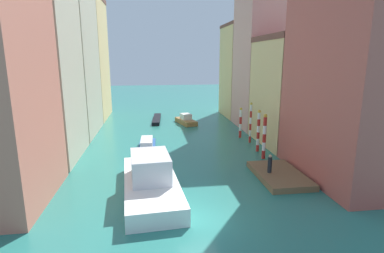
{
  "coord_description": "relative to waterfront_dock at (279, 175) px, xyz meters",
  "views": [
    {
      "loc": [
        -2.82,
        -17.51,
        10.14
      ],
      "look_at": [
        2.43,
        20.58,
        1.5
      ],
      "focal_mm": 28.48,
      "sensor_mm": 36.0,
      "label": 1
    }
  ],
  "objects": [
    {
      "name": "building_right_0",
      "position": [
        5.21,
        -0.42,
        10.92
      ],
      "size": [
        6.17,
        12.11,
        22.32
      ],
      "color": "#B25147",
      "rests_on": "ground"
    },
    {
      "name": "building_right_1",
      "position": [
        5.21,
        10.55,
        6.12
      ],
      "size": [
        6.17,
        9.91,
        12.73
      ],
      "color": "#DBB77A",
      "rests_on": "ground"
    },
    {
      "name": "building_right_2",
      "position": [
        5.21,
        19.92,
        10.43
      ],
      "size": [
        6.17,
        8.9,
        21.34
      ],
      "color": "tan",
      "rests_on": "ground"
    },
    {
      "name": "mooring_pole_0",
      "position": [
        0.53,
        5.2,
        2.16
      ],
      "size": [
        0.39,
        0.39,
        4.7
      ],
      "color": "red",
      "rests_on": "ground"
    },
    {
      "name": "mooring_pole_3",
      "position": [
        0.63,
        13.83,
        1.78
      ],
      "size": [
        0.36,
        0.36,
        3.97
      ],
      "color": "red",
      "rests_on": "ground"
    },
    {
      "name": "building_left_1",
      "position": [
        -21.33,
        8.45,
        10.5
      ],
      "size": [
        6.17,
        9.43,
        21.49
      ],
      "color": "#BCB299",
      "rests_on": "ground"
    },
    {
      "name": "building_left_3",
      "position": [
        -21.33,
        30.82,
        9.85
      ],
      "size": [
        6.17,
        11.49,
        20.19
      ],
      "color": "#DBB77A",
      "rests_on": "ground"
    },
    {
      "name": "vaporetto_white",
      "position": [
        -11.03,
        -1.58,
        0.82
      ],
      "size": [
        4.75,
        11.07,
        3.13
      ],
      "color": "white",
      "rests_on": "ground"
    },
    {
      "name": "mooring_pole_1",
      "position": [
        0.81,
        7.73,
        2.14
      ],
      "size": [
        0.36,
        0.36,
        4.68
      ],
      "color": "red",
      "rests_on": "ground"
    },
    {
      "name": "building_right_3",
      "position": [
        5.21,
        29.02,
        7.7
      ],
      "size": [
        6.17,
        9.11,
        15.88
      ],
      "color": "#DBB77A",
      "rests_on": "ground"
    },
    {
      "name": "person_on_dock",
      "position": [
        -0.87,
        0.1,
        1.0
      ],
      "size": [
        0.36,
        0.36,
        1.61
      ],
      "color": "black",
      "rests_on": "waterfront_dock"
    },
    {
      "name": "waterfront_dock",
      "position": [
        0.0,
        0.0,
        0.0
      ],
      "size": [
        3.78,
        6.39,
        0.51
      ],
      "color": "brown",
      "rests_on": "ground"
    },
    {
      "name": "motorboat_0",
      "position": [
        -5.38,
        23.43,
        0.29
      ],
      "size": [
        3.19,
        5.41,
        1.59
      ],
      "color": "olive",
      "rests_on": "ground"
    },
    {
      "name": "building_left_2",
      "position": [
        -21.33,
        19.24,
        10.32
      ],
      "size": [
        6.17,
        11.51,
        21.12
      ],
      "color": "#BCB299",
      "rests_on": "ground"
    },
    {
      "name": "ground_plane",
      "position": [
        -8.06,
        18.48,
        -0.25
      ],
      "size": [
        154.0,
        154.0,
        0.0
      ],
      "primitive_type": "plane",
      "color": "#28756B"
    },
    {
      "name": "gondola_black",
      "position": [
        -9.91,
        26.3,
        0.02
      ],
      "size": [
        1.67,
        8.15,
        0.54
      ],
      "color": "black",
      "rests_on": "ground"
    },
    {
      "name": "mooring_pole_2",
      "position": [
        1.11,
        11.33,
        2.28
      ],
      "size": [
        0.29,
        0.29,
        4.97
      ],
      "color": "red",
      "rests_on": "ground"
    },
    {
      "name": "motorboat_1",
      "position": [
        -11.4,
        8.82,
        0.3
      ],
      "size": [
        2.01,
        7.58,
        1.57
      ],
      "color": "#234C93",
      "rests_on": "ground"
    }
  ]
}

